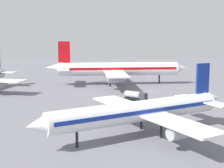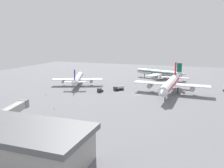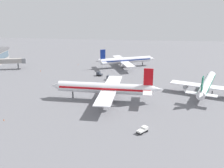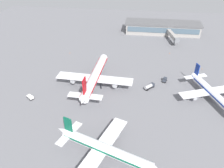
% 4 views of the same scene
% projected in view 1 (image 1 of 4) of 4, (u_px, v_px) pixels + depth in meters
% --- Properties ---
extents(ground, '(288.00, 288.00, 0.00)m').
position_uv_depth(ground, '(148.00, 92.00, 98.68)').
color(ground, slate).
extents(airplane_at_gate, '(40.85, 50.94, 15.50)m').
position_uv_depth(airplane_at_gate, '(117.00, 69.00, 112.86)').
color(airplane_at_gate, white).
rests_on(airplane_at_gate, ground).
extents(airplane_distant, '(31.45, 38.09, 12.12)m').
position_uv_depth(airplane_distant, '(141.00, 111.00, 54.87)').
color(airplane_distant, white).
rests_on(airplane_distant, ground).
extents(pushback_tractor, '(4.62, 4.24, 1.90)m').
position_uv_depth(pushback_tractor, '(70.00, 73.00, 140.28)').
color(pushback_tractor, black).
rests_on(pushback_tractor, ground).
extents(baggage_tug, '(3.04, 3.63, 2.30)m').
position_uv_depth(baggage_tug, '(175.00, 102.00, 78.02)').
color(baggage_tug, black).
rests_on(baggage_tug, ground).
extents(fuel_truck, '(5.70, 5.90, 2.50)m').
position_uv_depth(fuel_truck, '(136.00, 96.00, 85.15)').
color(fuel_truck, black).
rests_on(fuel_truck, ground).
extents(safety_cone_far_side, '(0.44, 0.44, 0.60)m').
position_uv_depth(safety_cone_far_side, '(187.00, 74.00, 143.58)').
color(safety_cone_far_side, '#EA590C').
rests_on(safety_cone_far_side, ground).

